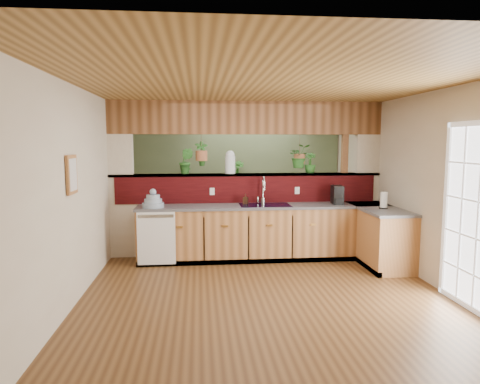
{
  "coord_description": "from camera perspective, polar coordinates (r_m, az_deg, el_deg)",
  "views": [
    {
      "loc": [
        -0.82,
        -5.86,
        1.92
      ],
      "look_at": [
        -0.18,
        0.7,
        1.15
      ],
      "focal_mm": 32.0,
      "sensor_mm": 36.0,
      "label": 1
    }
  ],
  "objects": [
    {
      "name": "shelf_plant_a",
      "position": [
        9.14,
        -7.3,
        2.2
      ],
      "size": [
        0.25,
        0.18,
        0.44
      ],
      "primitive_type": "imported",
      "rotation": [
        0.0,
        0.0,
        -0.12
      ],
      "color": "#245A1F",
      "rests_on": "shelving_console"
    },
    {
      "name": "pass_through_ledge",
      "position": [
        7.28,
        0.95,
        2.33
      ],
      "size": [
        4.6,
        0.21,
        0.04
      ],
      "primitive_type": "cube",
      "color": "brown",
      "rests_on": "ground"
    },
    {
      "name": "ground",
      "position": [
        6.22,
        2.36,
        -11.32
      ],
      "size": [
        4.6,
        7.0,
        0.01
      ],
      "primitive_type": "cube",
      "color": "#55361A",
      "rests_on": "ground"
    },
    {
      "name": "floor_plant",
      "position": [
        8.83,
        7.42,
        -3.76
      ],
      "size": [
        0.73,
        0.68,
        0.66
      ],
      "primitive_type": "imported",
      "rotation": [
        0.0,
        0.0,
        0.33
      ],
      "color": "#245A1F",
      "rests_on": "ground"
    },
    {
      "name": "coffee_maker",
      "position": [
        7.25,
        12.85,
        -0.47
      ],
      "size": [
        0.16,
        0.28,
        0.31
      ],
      "rotation": [
        0.0,
        0.0,
        -0.07
      ],
      "color": "black",
      "rests_on": "countertop"
    },
    {
      "name": "wall_front",
      "position": [
        2.58,
        13.31,
        -7.48
      ],
      "size": [
        4.6,
        0.02,
        2.6
      ],
      "primitive_type": "cube",
      "color": "beige",
      "rests_on": "ground"
    },
    {
      "name": "ledge_plant_left",
      "position": [
        7.22,
        -7.2,
        4.11
      ],
      "size": [
        0.28,
        0.24,
        0.43
      ],
      "primitive_type": "imported",
      "rotation": [
        0.0,
        0.0,
        -0.25
      ],
      "color": "#245A1F",
      "rests_on": "pass_through_ledge"
    },
    {
      "name": "wall_back",
      "position": [
        9.42,
        -0.52,
        2.89
      ],
      "size": [
        4.6,
        0.02,
        2.6
      ],
      "primitive_type": "cube",
      "color": "beige",
      "rests_on": "ground"
    },
    {
      "name": "faucet",
      "position": [
        7.12,
        3.1,
        0.4
      ],
      "size": [
        0.2,
        0.2,
        0.46
      ],
      "color": "#B7B7B2",
      "rests_on": "countertop"
    },
    {
      "name": "glass_jar",
      "position": [
        7.24,
        -1.33,
        4.01
      ],
      "size": [
        0.18,
        0.18,
        0.39
      ],
      "color": "silver",
      "rests_on": "pass_through_ledge"
    },
    {
      "name": "soap_dispenser",
      "position": [
        7.07,
        0.75,
        -0.94
      ],
      "size": [
        0.1,
        0.1,
        0.17
      ],
      "primitive_type": "imported",
      "rotation": [
        0.0,
        0.0,
        -0.35
      ],
      "color": "#3A2315",
      "rests_on": "countertop"
    },
    {
      "name": "navy_sink",
      "position": [
        7.01,
        3.33,
        -2.37
      ],
      "size": [
        0.82,
        0.5,
        0.18
      ],
      "color": "black",
      "rests_on": "countertop"
    },
    {
      "name": "ceiling",
      "position": [
        5.96,
        2.48,
        13.21
      ],
      "size": [
        4.6,
        7.0,
        0.01
      ],
      "primitive_type": "cube",
      "color": "brown",
      "rests_on": "ground"
    },
    {
      "name": "dishwasher",
      "position": [
        6.72,
        -11.1,
        -6.05
      ],
      "size": [
        0.58,
        0.03,
        0.82
      ],
      "color": "white",
      "rests_on": "ground"
    },
    {
      "name": "hanging_plant_a",
      "position": [
        7.21,
        -5.18,
        6.2
      ],
      "size": [
        0.23,
        0.2,
        0.55
      ],
      "color": "brown",
      "rests_on": "header_beam"
    },
    {
      "name": "countertop",
      "position": [
        7.09,
        8.15,
        -5.39
      ],
      "size": [
        4.14,
        1.52,
        0.9
      ],
      "color": "#9C6436",
      "rests_on": "ground"
    },
    {
      "name": "shelf_plant_b",
      "position": [
        9.17,
        -0.35,
        2.53
      ],
      "size": [
        0.34,
        0.34,
        0.52
      ],
      "primitive_type": "imported",
      "rotation": [
        0.0,
        0.0,
        -0.18
      ],
      "color": "#245A1F",
      "rests_on": "shelving_console"
    },
    {
      "name": "hanging_plant_b",
      "position": [
        7.41,
        7.96,
        6.08
      ],
      "size": [
        0.38,
        0.33,
        0.52
      ],
      "color": "brown",
      "rests_on": "header_beam"
    },
    {
      "name": "framed_print",
      "position": [
        5.28,
        -21.5,
        2.17
      ],
      "size": [
        0.04,
        0.35,
        0.45
      ],
      "color": "#9C6436",
      "rests_on": "wall_left"
    },
    {
      "name": "dish_stack",
      "position": [
        6.85,
        -11.51,
        -1.26
      ],
      "size": [
        0.34,
        0.34,
        0.3
      ],
      "color": "#8698AE",
      "rests_on": "countertop"
    },
    {
      "name": "header_beam",
      "position": [
        7.27,
        0.97,
        9.86
      ],
      "size": [
        4.6,
        0.15,
        0.55
      ],
      "primitive_type": "cube",
      "color": "brown",
      "rests_on": "ground"
    },
    {
      "name": "shelving_console",
      "position": [
        9.23,
        -3.64,
        -2.2
      ],
      "size": [
        1.53,
        0.57,
        0.99
      ],
      "primitive_type": "cube",
      "rotation": [
        0.0,
        0.0,
        0.12
      ],
      "color": "black",
      "rests_on": "ground"
    },
    {
      "name": "french_door",
      "position": [
        5.58,
        28.25,
        -3.12
      ],
      "size": [
        0.06,
        1.02,
        2.16
      ],
      "primitive_type": "cube",
      "color": "white",
      "rests_on": "ground"
    },
    {
      "name": "wall_right",
      "position": [
        6.67,
        22.39,
        0.82
      ],
      "size": [
        0.02,
        7.0,
        2.6
      ],
      "primitive_type": "cube",
      "color": "beige",
      "rests_on": "ground"
    },
    {
      "name": "sage_backwall",
      "position": [
        9.4,
        -0.51,
        2.88
      ],
      "size": [
        4.55,
        0.02,
        2.55
      ],
      "primitive_type": "cube",
      "color": "#5D704C",
      "rests_on": "ground"
    },
    {
      "name": "wall_left",
      "position": [
        6.08,
        -19.6,
        0.42
      ],
      "size": [
        0.02,
        7.0,
        2.6
      ],
      "primitive_type": "cube",
      "color": "beige",
      "rests_on": "ground"
    },
    {
      "name": "pass_through_partition",
      "position": [
        7.3,
        1.18,
        0.93
      ],
      "size": [
        4.6,
        0.21,
        2.6
      ],
      "color": "beige",
      "rests_on": "ground"
    },
    {
      "name": "ledge_plant_right",
      "position": [
        7.47,
        9.33,
        3.85
      ],
      "size": [
        0.25,
        0.25,
        0.35
      ],
      "primitive_type": "imported",
      "rotation": [
        0.0,
        0.0,
        -0.34
      ],
      "color": "#245A1F",
      "rests_on": "pass_through_ledge"
    },
    {
      "name": "paper_towel",
      "position": [
        6.96,
        18.62,
        -1.08
      ],
      "size": [
        0.13,
        0.13,
        0.27
      ],
      "color": "black",
      "rests_on": "countertop"
    }
  ]
}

